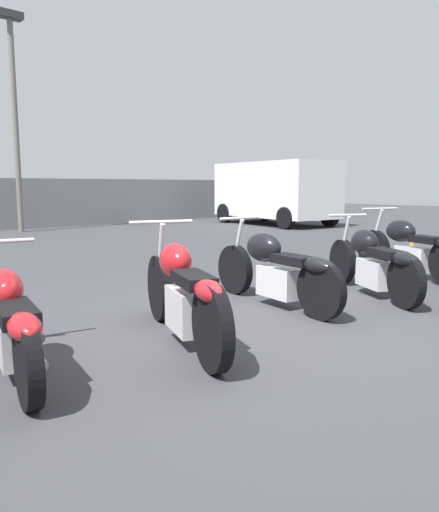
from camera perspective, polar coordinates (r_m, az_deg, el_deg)
The scene contains 9 objects.
ground_plane at distance 4.92m, azimuth 4.66°, elevation -8.20°, with size 60.00×60.00×0.00m, color #38383D.
light_pole_right at distance 16.14m, azimuth -22.41°, elevation 16.01°, with size 0.70×0.35×6.23m.
motorcycle_slot_1 at distance 3.95m, azimuth -22.73°, elevation -6.94°, with size 0.74×1.94×0.94m.
motorcycle_slot_2 at distance 4.36m, azimuth -4.17°, elevation -4.34°, with size 1.04×2.08×1.04m.
motorcycle_slot_3 at distance 5.73m, azimuth 6.41°, elevation -1.45°, with size 0.67×2.13×0.99m.
motorcycle_slot_4 at distance 6.53m, azimuth 17.12°, elevation -0.68°, with size 1.17×1.89×0.99m.
motorcycle_slot_5 at distance 7.94m, azimuth 20.97°, elevation 0.82°, with size 0.96×2.06×1.02m.
parked_van at distance 17.78m, azimuth 6.34°, elevation 7.48°, with size 2.86×4.91×2.16m.
traffic_cone_near at distance 9.44m, azimuth 21.09°, elevation 0.48°, with size 0.33×0.33×0.43m.
Camera 1 is at (-3.54, -3.12, 1.38)m, focal length 35.00 mm.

